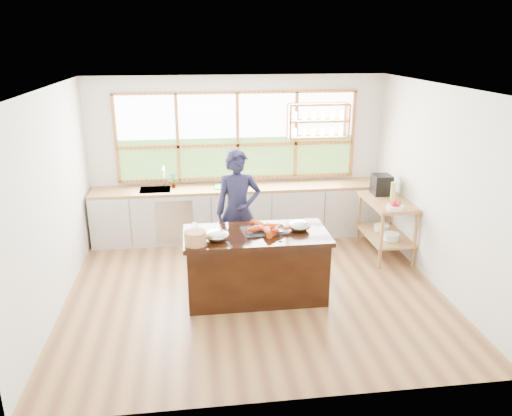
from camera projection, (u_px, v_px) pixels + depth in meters
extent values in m
plane|color=olive|center=(254.00, 289.00, 6.84)|extent=(5.00, 5.00, 0.00)
cube|color=silver|center=(238.00, 156.00, 8.52)|extent=(5.00, 0.02, 2.70)
cube|color=silver|center=(287.00, 272.00, 4.30)|extent=(5.00, 0.02, 2.70)
cube|color=silver|center=(52.00, 203.00, 6.10)|extent=(0.02, 4.50, 2.70)
cube|color=silver|center=(438.00, 188.00, 6.71)|extent=(0.02, 4.50, 2.70)
cube|color=silver|center=(254.00, 87.00, 5.97)|extent=(5.00, 4.50, 0.02)
cube|color=#B17934|center=(238.00, 136.00, 8.38)|extent=(4.05, 0.06, 1.50)
cube|color=white|center=(237.00, 115.00, 8.29)|extent=(3.98, 0.01, 0.75)
cube|color=#305619|center=(238.00, 158.00, 8.52)|extent=(3.98, 0.01, 0.70)
cube|color=#B17934|center=(319.00, 104.00, 8.27)|extent=(1.00, 0.28, 0.03)
cube|color=#B17934|center=(318.00, 121.00, 8.36)|extent=(1.00, 0.28, 0.03)
cube|color=#B17934|center=(317.00, 137.00, 8.45)|extent=(1.00, 0.28, 0.03)
cube|color=#B17934|center=(289.00, 121.00, 8.30)|extent=(0.03, 0.28, 0.55)
cube|color=#B17934|center=(347.00, 120.00, 8.42)|extent=(0.03, 0.28, 0.55)
cube|color=beige|center=(240.00, 213.00, 8.53)|extent=(4.90, 0.62, 0.85)
cube|color=#ADAFB4|center=(175.00, 222.00, 8.10)|extent=(0.60, 0.01, 0.72)
cube|color=#A77140|center=(240.00, 188.00, 8.38)|extent=(4.90, 0.62, 0.05)
cube|color=#ADAFB4|center=(155.00, 194.00, 8.23)|extent=(0.50, 0.42, 0.16)
cube|color=#A77140|center=(415.00, 239.00, 7.37)|extent=(0.04, 0.04, 0.90)
cube|color=#A77140|center=(389.00, 216.00, 8.31)|extent=(0.04, 0.04, 0.90)
cube|color=#A77140|center=(381.00, 240.00, 7.31)|extent=(0.04, 0.04, 0.90)
cube|color=#A77140|center=(359.00, 217.00, 8.25)|extent=(0.04, 0.04, 0.90)
cube|color=#A77140|center=(385.00, 235.00, 7.85)|extent=(0.62, 1.10, 0.03)
cube|color=#A77140|center=(388.00, 202.00, 7.67)|extent=(0.62, 1.10, 0.05)
cylinder|color=silver|center=(391.00, 237.00, 7.59)|extent=(0.24, 0.24, 0.11)
cylinder|color=silver|center=(382.00, 228.00, 7.97)|extent=(0.24, 0.24, 0.09)
cube|color=black|center=(256.00, 267.00, 6.52)|extent=(1.77, 0.82, 0.84)
cube|color=black|center=(256.00, 235.00, 6.37)|extent=(1.85, 0.90, 0.06)
imported|color=#181834|center=(238.00, 211.00, 7.17)|extent=(0.66, 0.44, 1.80)
imported|color=slate|center=(173.00, 180.00, 8.25)|extent=(0.15, 0.12, 0.26)
cube|color=#4CBE47|center=(227.00, 187.00, 8.34)|extent=(0.43, 0.35, 0.01)
cube|color=black|center=(381.00, 185.00, 7.90)|extent=(0.28, 0.30, 0.32)
cylinder|color=#A3B057|center=(393.00, 192.00, 7.59)|extent=(0.07, 0.07, 0.29)
cylinder|color=silver|center=(395.00, 207.00, 7.27)|extent=(0.25, 0.25, 0.05)
sphere|color=red|center=(399.00, 204.00, 7.26)|extent=(0.07, 0.07, 0.07)
sphere|color=red|center=(395.00, 203.00, 7.30)|extent=(0.07, 0.07, 0.07)
sphere|color=red|center=(392.00, 203.00, 7.28)|extent=(0.07, 0.07, 0.07)
sphere|color=red|center=(394.00, 205.00, 7.23)|extent=(0.07, 0.07, 0.07)
sphere|color=red|center=(398.00, 205.00, 7.22)|extent=(0.07, 0.07, 0.07)
cube|color=black|center=(264.00, 231.00, 6.42)|extent=(0.60, 0.47, 0.02)
ellipsoid|color=#CF3E0D|center=(255.00, 229.00, 6.35)|extent=(0.23, 0.15, 0.08)
ellipsoid|color=#CF3E0D|center=(270.00, 226.00, 6.44)|extent=(0.23, 0.14, 0.08)
ellipsoid|color=#CF3E0D|center=(279.00, 229.00, 6.34)|extent=(0.21, 0.21, 0.08)
ellipsoid|color=#CF3E0D|center=(259.00, 224.00, 6.52)|extent=(0.18, 0.23, 0.08)
ellipsoid|color=#CF3E0D|center=(267.00, 231.00, 6.28)|extent=(0.11, 0.22, 0.08)
ellipsoid|color=#ADAFB4|center=(217.00, 235.00, 6.13)|extent=(0.30, 0.30, 0.14)
ellipsoid|color=#ADAFB4|center=(299.00, 226.00, 6.45)|extent=(0.28, 0.28, 0.14)
cylinder|color=silver|center=(281.00, 241.00, 6.12)|extent=(0.06, 0.06, 0.01)
cylinder|color=silver|center=(281.00, 236.00, 6.10)|extent=(0.01, 0.01, 0.13)
ellipsoid|color=silver|center=(281.00, 228.00, 6.07)|extent=(0.08, 0.08, 0.10)
cylinder|color=tan|center=(195.00, 238.00, 5.99)|extent=(0.27, 0.27, 0.17)
cylinder|color=white|center=(194.00, 229.00, 6.39)|extent=(0.10, 0.30, 0.08)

